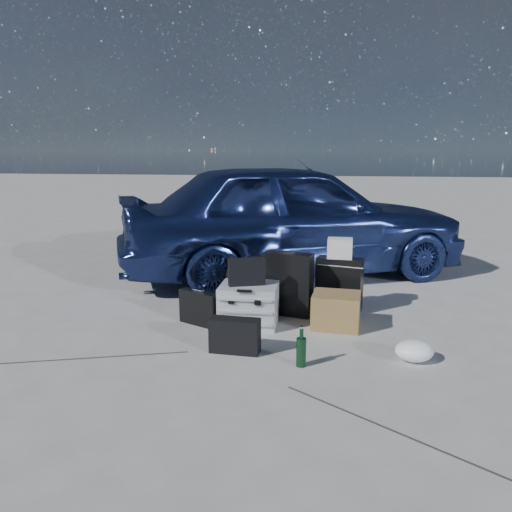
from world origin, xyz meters
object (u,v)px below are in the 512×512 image
(suitcase_left, at_px, (288,284))
(suitcase_right, at_px, (339,285))
(cardboard_box, at_px, (336,310))
(green_bottle, at_px, (301,347))
(duffel_bag, at_px, (260,286))
(car, at_px, (292,218))
(briefcase, at_px, (199,308))
(pelican_case, at_px, (249,305))

(suitcase_left, xyz_separation_m, suitcase_right, (0.53, 0.20, -0.04))
(cardboard_box, relative_size, green_bottle, 1.40)
(duffel_bag, bearing_deg, green_bottle, -78.98)
(car, height_order, cardboard_box, car)
(suitcase_right, bearing_deg, suitcase_left, -145.06)
(cardboard_box, xyz_separation_m, green_bottle, (-0.28, -0.95, -0.01))
(briefcase, bearing_deg, green_bottle, -10.76)
(pelican_case, relative_size, briefcase, 1.27)
(car, height_order, briefcase, car)
(briefcase, bearing_deg, suitcase_left, 55.33)
(briefcase, distance_m, green_bottle, 1.34)
(suitcase_left, height_order, cardboard_box, suitcase_left)
(pelican_case, distance_m, green_bottle, 1.07)
(suitcase_left, relative_size, duffel_bag, 0.89)
(pelican_case, xyz_separation_m, briefcase, (-0.48, -0.08, -0.03))
(duffel_bag, xyz_separation_m, green_bottle, (0.57, -1.65, -0.03))
(briefcase, xyz_separation_m, duffel_bag, (0.49, 0.83, 0.02))
(car, bearing_deg, cardboard_box, 172.05)
(pelican_case, relative_size, suitcase_left, 0.85)
(pelican_case, bearing_deg, suitcase_left, 45.51)
(briefcase, height_order, green_bottle, briefcase)
(suitcase_left, height_order, duffel_bag, suitcase_left)
(briefcase, height_order, duffel_bag, duffel_bag)
(suitcase_left, bearing_deg, green_bottle, -66.11)
(suitcase_left, distance_m, suitcase_right, 0.56)
(briefcase, bearing_deg, cardboard_box, 32.76)
(suitcase_left, relative_size, green_bottle, 2.05)
(car, xyz_separation_m, green_bottle, (0.32, -2.98, -0.63))
(duffel_bag, height_order, green_bottle, duffel_bag)
(pelican_case, xyz_separation_m, duffel_bag, (0.00, 0.75, -0.02))
(car, xyz_separation_m, cardboard_box, (0.60, -2.03, -0.62))
(briefcase, xyz_separation_m, suitcase_right, (1.36, 0.65, 0.12))
(duffel_bag, bearing_deg, suitcase_left, -55.22)
(suitcase_left, distance_m, cardboard_box, 0.61)
(duffel_bag, bearing_deg, pelican_case, -98.14)
(car, xyz_separation_m, pelican_case, (-0.25, -2.08, -0.58))
(briefcase, height_order, cardboard_box, briefcase)
(car, relative_size, suitcase_right, 8.01)
(suitcase_right, relative_size, cardboard_box, 1.29)
(briefcase, distance_m, suitcase_right, 1.51)
(pelican_case, relative_size, suitcase_right, 0.96)
(car, relative_size, duffel_bag, 6.26)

